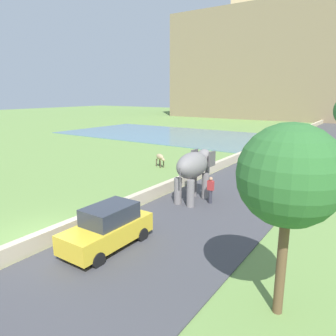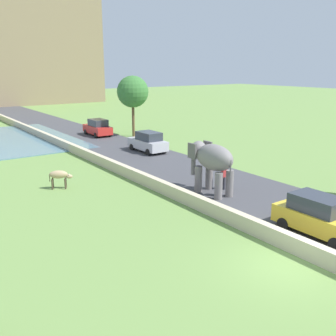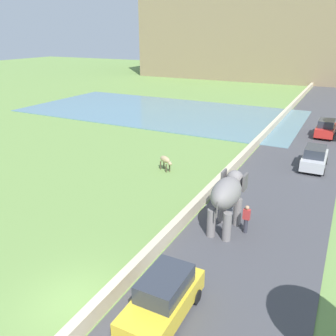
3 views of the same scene
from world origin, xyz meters
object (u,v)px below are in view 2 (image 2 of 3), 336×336
car_yellow (319,216)px  person_beside_elephant (224,176)px  car_silver (148,142)px  elephant (212,160)px  cow_tan (59,175)px  car_red (98,128)px

car_yellow → person_beside_elephant: bearing=81.5°
person_beside_elephant → car_silver: car_silver is taller
elephant → cow_tan: (-6.85, 6.10, -1.20)m
elephant → car_yellow: (-0.00, -7.12, -1.14)m
person_beside_elephant → car_silver: size_ratio=0.41×
person_beside_elephant → car_red: car_red is taller
car_yellow → car_silver: bearing=80.5°
car_yellow → cow_tan: 14.89m
car_silver → cow_tan: (-10.00, -5.66, -0.06)m
car_silver → car_yellow: (-3.15, -18.88, 0.00)m
car_yellow → cow_tan: bearing=117.4°
car_yellow → elephant: bearing=90.0°
elephant → car_red: size_ratio=0.86×
person_beside_elephant → car_red: (2.07, 21.68, 0.03)m
elephant → car_silver: size_ratio=0.86×
person_beside_elephant → car_red: 21.78m
person_beside_elephant → car_yellow: (-1.07, -7.17, 0.03)m
person_beside_elephant → elephant: bearing=-177.3°
elephant → person_beside_elephant: bearing=2.7°
car_yellow → cow_tan: car_yellow is taller
elephant → car_yellow: bearing=-90.0°
car_silver → cow_tan: size_ratio=2.91×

